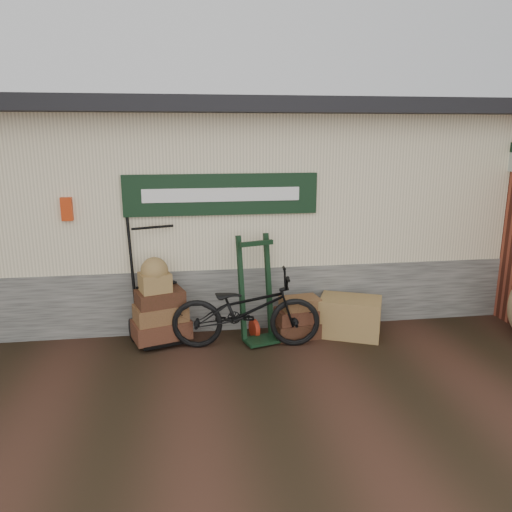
{
  "coord_description": "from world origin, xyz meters",
  "views": [
    {
      "loc": [
        -0.83,
        -5.69,
        2.76
      ],
      "look_at": [
        0.15,
        0.9,
        1.1
      ],
      "focal_mm": 35.0,
      "sensor_mm": 36.0,
      "label": 1
    }
  ],
  "objects": [
    {
      "name": "station_building",
      "position": [
        -0.01,
        2.74,
        1.61
      ],
      "size": [
        14.4,
        4.1,
        3.2
      ],
      "color": "#4C4C47",
      "rests_on": "ground"
    },
    {
      "name": "ground",
      "position": [
        0.0,
        0.0,
        0.0
      ],
      "size": [
        80.0,
        80.0,
        0.0
      ],
      "primitive_type": "plane",
      "color": "black",
      "rests_on": "ground"
    },
    {
      "name": "porter_trolley",
      "position": [
        -1.22,
        0.85,
        0.89
      ],
      "size": [
        1.05,
        0.9,
        1.77
      ],
      "primitive_type": null,
      "rotation": [
        0.0,
        0.0,
        0.31
      ],
      "color": "black",
      "rests_on": "ground"
    },
    {
      "name": "bicycle",
      "position": [
        -0.05,
        0.4,
        0.56
      ],
      "size": [
        0.86,
        2.0,
        1.13
      ],
      "primitive_type": "imported",
      "rotation": [
        0.0,
        0.0,
        1.47
      ],
      "color": "black",
      "rests_on": "ground"
    },
    {
      "name": "wicker_hamper",
      "position": [
        1.43,
        0.56,
        0.27
      ],
      "size": [
        0.97,
        0.82,
        0.54
      ],
      "primitive_type": "cube",
      "rotation": [
        0.0,
        0.0,
        -0.42
      ],
      "color": "brown",
      "rests_on": "ground"
    },
    {
      "name": "green_barrow",
      "position": [
        0.12,
        0.58,
        0.72
      ],
      "size": [
        0.62,
        0.57,
        1.44
      ],
      "primitive_type": null,
      "rotation": [
        0.0,
        0.0,
        0.28
      ],
      "color": "black",
      "rests_on": "ground"
    },
    {
      "name": "suitcase_stack",
      "position": [
        0.7,
        0.62,
        0.28
      ],
      "size": [
        0.69,
        0.49,
        0.57
      ],
      "primitive_type": null,
      "rotation": [
        0.0,
        0.0,
        0.14
      ],
      "color": "#362111",
      "rests_on": "ground"
    }
  ]
}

